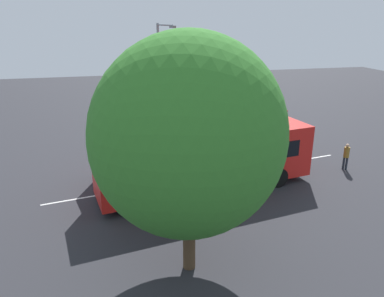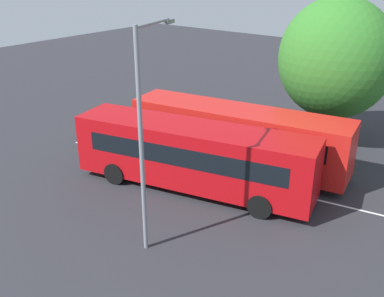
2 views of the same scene
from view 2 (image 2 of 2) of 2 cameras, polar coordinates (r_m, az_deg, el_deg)
name	(u,v)px [view 2 (image 2 of 2)]	position (r m, az deg, el deg)	size (l,w,h in m)	color
ground_plane	(210,174)	(22.40, 2.39, -3.34)	(80.86, 80.86, 0.00)	#2B2B30
bus_far_left	(237,135)	(22.71, 5.81, 1.72)	(11.52, 4.20, 3.12)	red
bus_center_left	(192,155)	(20.34, 0.06, -0.80)	(11.53, 4.82, 3.12)	#B70C11
pedestrian	(111,119)	(27.73, -10.29, 3.74)	(0.45, 0.45, 1.60)	#232833
street_lamp	(144,128)	(15.18, -6.16, 2.59)	(0.81, 2.59, 8.16)	gray
depot_tree	(336,59)	(26.05, 17.94, 10.87)	(6.34, 5.71, 8.27)	#4C3823
lane_stripe_outer_left	(210,174)	(22.40, 2.39, -3.33)	(17.77, 0.12, 0.01)	silver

